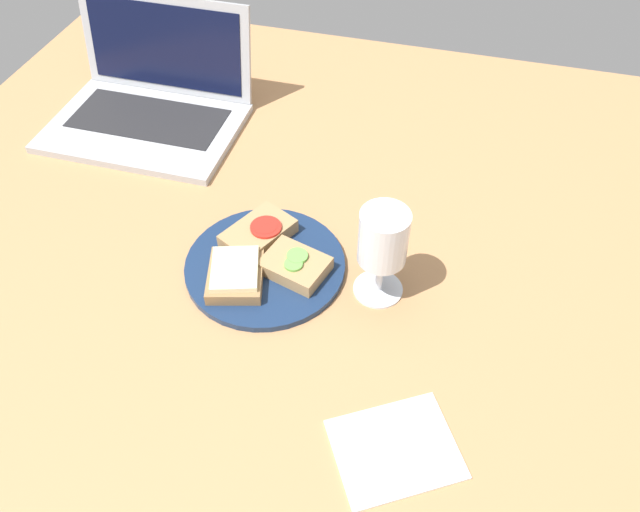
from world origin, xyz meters
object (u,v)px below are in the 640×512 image
Objects in this scene: sandwich_with_cheese at (235,274)px; napkin at (395,449)px; sandwich_with_cucumber at (295,265)px; wine_glass at (383,242)px; laptop at (151,101)px; sandwich_with_tomato at (259,233)px; plate at (264,265)px.

napkin is at bearing -35.23° from sandwich_with_cheese.
sandwich_with_cucumber reaches higher than napkin.
wine_glass reaches higher than napkin.
sandwich_with_cucumber is 50.14cm from laptop.
laptop reaches higher than sandwich_with_tomato.
laptop is (-51.17, 31.50, -6.27)cm from wine_glass.
sandwich_with_cheese is at bearing 144.77° from napkin.
sandwich_with_cucumber is at bearing 129.94° from napkin.
wine_glass reaches higher than sandwich_with_cheese.
sandwich_with_cheese is (-7.91, -4.05, 0.13)cm from sandwich_with_cucumber.
wine_glass reaches higher than sandwich_with_cucumber.
wine_glass reaches higher than plate.
sandwich_with_tomato is at bearing 86.54° from sandwich_with_cheese.
napkin is (24.87, -23.84, -0.35)cm from plate.
laptop is (-30.65, 36.06, 1.48)cm from sandwich_with_cheese.
plate is 34.45cm from napkin.
sandwich_with_tomato is 8.92cm from sandwich_with_cheese.
napkin is (27.65, -19.53, -2.25)cm from sandwich_with_cheese.
sandwich_with_cucumber is at bearing -177.66° from wine_glass.
wine_glass is 0.43× the size of laptop.
plate is 5.43cm from sandwich_with_cucumber.
wine_glass reaches higher than sandwich_with_tomato.
wine_glass is 60.41cm from laptop.
wine_glass is at bearing 106.49° from napkin.
sandwich_with_cheese is at bearing -93.46° from sandwich_with_tomato.
sandwich_with_cucumber is 0.84× the size of sandwich_with_tomato.
sandwich_with_cucumber is 0.94× the size of sandwich_with_cheese.
sandwich_with_cheese is 47.35cm from laptop.
laptop reaches higher than napkin.
sandwich_with_cucumber is at bearing -39.70° from laptop.
sandwich_with_tomato is at bearing 146.62° from sandwich_with_cucumber.
wine_glass is (19.98, -4.34, 7.77)cm from sandwich_with_tomato.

